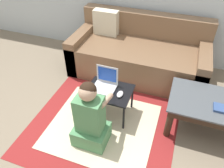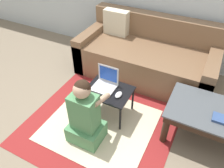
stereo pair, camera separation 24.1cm
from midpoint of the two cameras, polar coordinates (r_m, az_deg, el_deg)
name	(u,v)px [view 2 (the right image)]	position (r m, az deg, el deg)	size (l,w,h in m)	color
ground_plane	(110,116)	(2.63, 2.04, -8.44)	(16.00, 16.00, 0.00)	#7F705B
area_rug	(100,124)	(2.54, -0.38, -10.66)	(1.61, 1.46, 0.01)	maroon
couch	(146,56)	(3.19, 11.07, 7.08)	(1.87, 0.90, 0.81)	brown
coffee_table	(215,117)	(2.44, 28.01, -7.78)	(0.93, 0.58, 0.41)	#4C5156
laptop_desk	(109,93)	(2.45, 1.92, -2.52)	(0.51, 0.40, 0.36)	black
laptop	(105,84)	(2.44, 0.97, -0.20)	(0.25, 0.23, 0.24)	silver
computer_mouse	(119,95)	(2.35, 4.67, -2.94)	(0.06, 0.11, 0.03)	silver
person_seated	(85,116)	(2.18, -3.87, -8.59)	(0.35, 0.41, 0.77)	#518E5B
book_on_table	(222,119)	(2.33, 29.61, -8.17)	(0.18, 0.12, 0.03)	#334C7F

